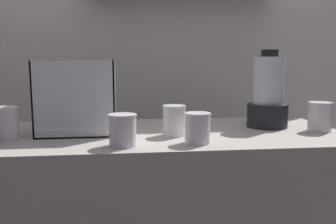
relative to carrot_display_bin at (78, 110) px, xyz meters
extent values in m
cube|color=silver|center=(0.36, 0.73, 0.26)|extent=(2.60, 0.04, 2.50)
cube|color=white|center=(0.00, 0.00, -0.08)|extent=(0.30, 0.25, 0.01)
cube|color=white|center=(0.00, -0.12, 0.05)|extent=(0.30, 0.01, 0.28)
cube|color=white|center=(0.00, 0.12, 0.05)|extent=(0.30, 0.01, 0.28)
cube|color=white|center=(-0.14, 0.00, 0.05)|extent=(0.01, 0.25, 0.28)
cube|color=white|center=(0.15, 0.00, 0.05)|extent=(0.01, 0.25, 0.28)
cone|color=orange|center=(-0.03, 0.00, -0.06)|extent=(0.17, 0.09, 0.03)
cone|color=orange|center=(-0.01, 0.02, -0.06)|extent=(0.05, 0.16, 0.04)
cone|color=orange|center=(0.00, -0.01, -0.07)|extent=(0.18, 0.11, 0.03)
cone|color=orange|center=(0.04, -0.02, -0.06)|extent=(0.05, 0.19, 0.03)
cone|color=orange|center=(-0.01, -0.02, -0.03)|extent=(0.17, 0.08, 0.03)
cone|color=orange|center=(-0.01, -0.02, -0.03)|extent=(0.07, 0.17, 0.03)
cone|color=orange|center=(-0.02, -0.01, -0.04)|extent=(0.10, 0.18, 0.02)
cone|color=orange|center=(-0.03, 0.00, -0.03)|extent=(0.15, 0.11, 0.03)
cone|color=orange|center=(-0.03, 0.00, -0.02)|extent=(0.11, 0.16, 0.02)
cone|color=orange|center=(0.04, 0.01, 0.01)|extent=(0.12, 0.17, 0.04)
cone|color=orange|center=(-0.03, 0.01, -0.02)|extent=(0.13, 0.18, 0.03)
cone|color=orange|center=(-0.01, 0.02, -0.02)|extent=(0.10, 0.15, 0.03)
cylinder|color=black|center=(0.80, 0.02, -0.04)|extent=(0.17, 0.17, 0.10)
cylinder|color=silver|center=(0.80, 0.02, 0.11)|extent=(0.13, 0.13, 0.20)
cylinder|color=orange|center=(0.80, 0.02, 0.03)|extent=(0.12, 0.12, 0.04)
cylinder|color=black|center=(0.80, 0.02, 0.23)|extent=(0.07, 0.07, 0.03)
cylinder|color=white|center=(-0.24, -0.11, -0.03)|extent=(0.09, 0.09, 0.11)
cylinder|color=orange|center=(-0.24, -0.11, -0.05)|extent=(0.08, 0.08, 0.08)
cylinder|color=white|center=(-0.24, -0.11, 0.03)|extent=(0.09, 0.09, 0.01)
cylinder|color=white|center=(0.18, -0.26, -0.04)|extent=(0.09, 0.09, 0.10)
cylinder|color=maroon|center=(0.18, -0.26, -0.05)|extent=(0.08, 0.08, 0.07)
cylinder|color=white|center=(0.18, -0.26, 0.02)|extent=(0.09, 0.09, 0.01)
cylinder|color=white|center=(0.37, -0.11, -0.03)|extent=(0.09, 0.09, 0.11)
cylinder|color=orange|center=(0.37, -0.11, -0.05)|extent=(0.08, 0.08, 0.07)
cylinder|color=white|center=(0.37, -0.11, 0.03)|extent=(0.09, 0.09, 0.01)
cylinder|color=white|center=(0.44, -0.25, -0.04)|extent=(0.09, 0.09, 0.10)
cylinder|color=red|center=(0.44, -0.25, -0.04)|extent=(0.08, 0.08, 0.09)
cylinder|color=white|center=(0.44, -0.25, 0.02)|extent=(0.09, 0.09, 0.01)
cylinder|color=white|center=(0.97, -0.10, -0.03)|extent=(0.09, 0.09, 0.11)
cylinder|color=maroon|center=(0.97, -0.10, -0.04)|extent=(0.08, 0.08, 0.09)
cylinder|color=white|center=(0.97, -0.10, 0.03)|extent=(0.10, 0.10, 0.01)
camera|label=1|loc=(0.19, -1.42, 0.19)|focal=37.62mm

